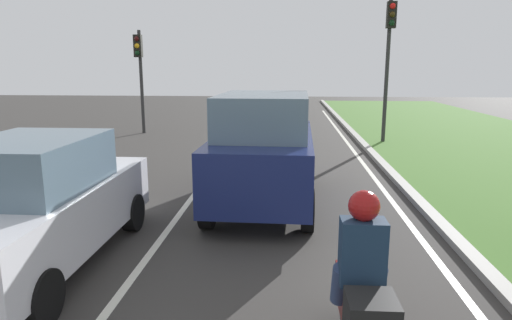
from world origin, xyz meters
The scene contains 10 objects.
ground_plane centered at (0.00, 14.00, 0.00)m, with size 60.00×60.00×0.00m, color #383533.
lane_line_center centered at (-0.70, 14.00, 0.00)m, with size 0.12×32.00×0.01m, color silver.
lane_line_right_edge centered at (3.60, 14.00, 0.00)m, with size 0.12×32.00×0.01m, color silver.
curb_right centered at (4.10, 14.00, 0.06)m, with size 0.24×48.00×0.12m, color #9E9B93.
car_suv_ahead centered at (0.90, 9.69, 1.17)m, with size 2.07×4.55×2.28m.
car_sedan_left_lane centered at (-2.11, 6.54, 0.92)m, with size 1.84×4.30×1.86m.
motorcycle centered at (2.06, 4.59, 0.57)m, with size 0.40×1.90×1.01m.
rider_person centered at (2.06, 4.64, 1.19)m, with size 0.50×0.40×1.16m.
traffic_light_near_right centered at (4.92, 17.50, 3.57)m, with size 0.32×0.50×5.36m.
traffic_light_overhead_left centered at (-4.83, 19.33, 2.92)m, with size 0.32×0.50×4.28m.
Camera 1 is at (1.38, 0.83, 2.80)m, focal length 31.26 mm.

